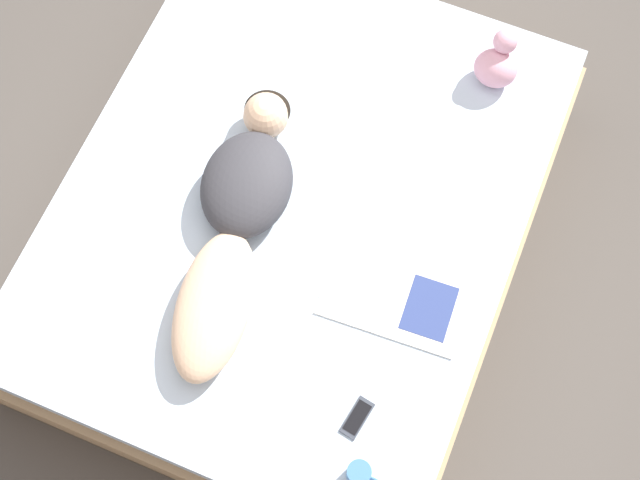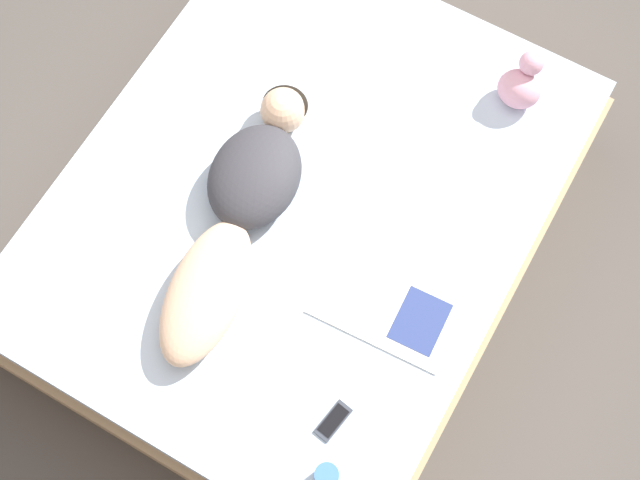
# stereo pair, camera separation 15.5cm
# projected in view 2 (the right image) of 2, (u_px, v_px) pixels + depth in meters

# --- Properties ---
(ground_plane) EXTENTS (12.00, 12.00, 0.00)m
(ground_plane) POSITION_uv_depth(u_px,v_px,m) (303.00, 246.00, 4.01)
(ground_plane) COLOR #4C4742
(bed) EXTENTS (1.81, 2.24, 0.55)m
(bed) POSITION_uv_depth(u_px,v_px,m) (302.00, 223.00, 3.75)
(bed) COLOR tan
(bed) RESTS_ON ground_plane
(person) EXTENTS (0.48, 1.22, 0.18)m
(person) POSITION_uv_depth(u_px,v_px,m) (240.00, 211.00, 3.37)
(person) COLOR #DBB28E
(person) RESTS_ON bed
(open_magazine) EXTENTS (0.55, 0.35, 0.01)m
(open_magazine) POSITION_uv_depth(u_px,v_px,m) (389.00, 307.00, 3.32)
(open_magazine) COLOR silver
(open_magazine) RESTS_ON bed
(coffee_mug) EXTENTS (0.12, 0.09, 0.10)m
(coffee_mug) POSITION_uv_depth(u_px,v_px,m) (327.00, 477.00, 3.05)
(coffee_mug) COLOR teal
(coffee_mug) RESTS_ON bed
(cell_phone) EXTENTS (0.09, 0.16, 0.01)m
(cell_phone) POSITION_uv_depth(u_px,v_px,m) (333.00, 421.00, 3.17)
(cell_phone) COLOR #333842
(cell_phone) RESTS_ON bed
(plush_toy) EXTENTS (0.18, 0.19, 0.23)m
(plush_toy) POSITION_uv_depth(u_px,v_px,m) (521.00, 84.00, 3.56)
(plush_toy) COLOR #DB9EB2
(plush_toy) RESTS_ON bed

